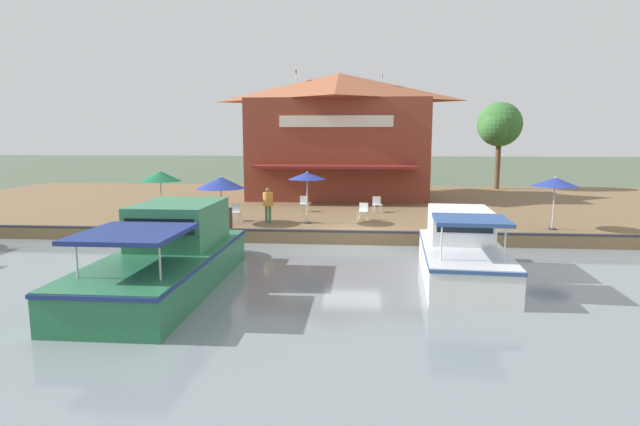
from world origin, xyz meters
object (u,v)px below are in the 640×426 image
patio_umbrella_by_entrance (555,182)px  patio_umbrella_near_quay_edge (307,176)px  cafe_chair_under_first_umbrella (363,211)px  motorboat_far_downstream (176,254)px  patio_umbrella_back_row (160,176)px  patio_umbrella_mid_patio_left (221,183)px  motorboat_distant_upstream (460,250)px  cafe_chair_back_row_seat (209,202)px  tree_behind_restaurant (498,126)px  cafe_chair_far_corner_seat (304,203)px  person_near_entrance (268,201)px  waterfront_restaurant (339,135)px  cafe_chair_mid_patio (377,203)px  mooring_post (230,218)px  cafe_chair_facing_river (235,211)px

patio_umbrella_by_entrance → patio_umbrella_near_quay_edge: (-0.69, -11.03, 0.14)m
cafe_chair_under_first_umbrella → motorboat_far_downstream: bearing=-32.9°
patio_umbrella_back_row → patio_umbrella_mid_patio_left: size_ratio=1.02×
cafe_chair_under_first_umbrella → motorboat_distant_upstream: bearing=22.8°
cafe_chair_back_row_seat → motorboat_far_downstream: bearing=12.3°
tree_behind_restaurant → cafe_chair_under_first_umbrella: bearing=-33.0°
cafe_chair_far_corner_seat → cafe_chair_back_row_seat: same height
motorboat_far_downstream → person_near_entrance: bearing=170.0°
person_near_entrance → motorboat_far_downstream: (8.20, -1.45, -0.70)m
waterfront_restaurant → motorboat_distant_upstream: size_ratio=1.72×
cafe_chair_mid_patio → mooring_post: size_ratio=0.86×
cafe_chair_mid_patio → motorboat_distant_upstream: size_ratio=0.12×
patio_umbrella_near_quay_edge → cafe_chair_under_first_umbrella: (-1.16, 2.65, -1.77)m
patio_umbrella_mid_patio_left → motorboat_far_downstream: 7.89m
patio_umbrella_by_entrance → motorboat_far_downstream: patio_umbrella_by_entrance is taller
cafe_chair_mid_patio → patio_umbrella_near_quay_edge: bearing=-40.9°
cafe_chair_facing_river → motorboat_far_downstream: 8.56m
patio_umbrella_by_entrance → motorboat_distant_upstream: size_ratio=0.33×
motorboat_far_downstream → waterfront_restaurant: bearing=167.7°
patio_umbrella_mid_patio_left → cafe_chair_mid_patio: (-4.37, 7.44, -1.47)m
motorboat_far_downstream → motorboat_distant_upstream: motorboat_far_downstream is taller
cafe_chair_mid_patio → motorboat_far_downstream: size_ratio=0.09×
waterfront_restaurant → patio_umbrella_mid_patio_left: 13.12m
patio_umbrella_mid_patio_left → mooring_post: bearing=28.1°
cafe_chair_facing_river → cafe_chair_under_first_umbrella: bearing=96.6°
cafe_chair_far_corner_seat → mooring_post: bearing=-24.0°
cafe_chair_facing_river → mooring_post: size_ratio=0.86×
waterfront_restaurant → patio_umbrella_by_entrance: (12.19, 10.08, -2.15)m
patio_umbrella_mid_patio_left → patio_umbrella_near_quay_edge: bearing=95.9°
patio_umbrella_by_entrance → cafe_chair_back_row_seat: (-4.63, -16.99, -1.63)m
cafe_chair_far_corner_seat → mooring_post: size_ratio=0.86×
cafe_chair_under_first_umbrella → person_near_entrance: person_near_entrance is taller
motorboat_far_downstream → mooring_post: size_ratio=9.58×
person_near_entrance → patio_umbrella_mid_patio_left: bearing=-76.5°
tree_behind_restaurant → cafe_chair_back_row_seat: bearing=-54.9°
cafe_chair_far_corner_seat → motorboat_distant_upstream: size_ratio=0.12×
cafe_chair_facing_river → motorboat_distant_upstream: (7.00, 9.47, -0.19)m
patio_umbrella_mid_patio_left → cafe_chair_mid_patio: 8.76m
person_near_entrance → motorboat_far_downstream: size_ratio=0.18×
cafe_chair_far_corner_seat → cafe_chair_back_row_seat: bearing=-90.4°
person_near_entrance → motorboat_far_downstream: motorboat_far_downstream is taller
patio_umbrella_back_row → patio_umbrella_mid_patio_left: (3.03, 4.19, -0.05)m
patio_umbrella_back_row → cafe_chair_far_corner_seat: patio_umbrella_back_row is taller
waterfront_restaurant → motorboat_far_downstream: bearing=-12.3°
patio_umbrella_mid_patio_left → patio_umbrella_by_entrance: (0.27, 15.04, 0.16)m
patio_umbrella_near_quay_edge → patio_umbrella_back_row: bearing=-107.7°
cafe_chair_far_corner_seat → tree_behind_restaurant: bearing=134.3°
person_near_entrance → motorboat_distant_upstream: motorboat_distant_upstream is taller
motorboat_distant_upstream → tree_behind_restaurant: 25.48m
mooring_post → person_near_entrance: bearing=147.2°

